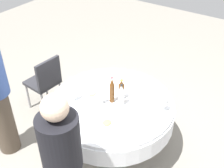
% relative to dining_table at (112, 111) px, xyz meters
% --- Properties ---
extents(ground_plane, '(10.00, 10.00, 0.00)m').
position_rel_dining_table_xyz_m(ground_plane, '(0.00, 0.00, -0.59)').
color(ground_plane, gray).
extents(dining_table, '(1.46, 1.46, 0.74)m').
position_rel_dining_table_xyz_m(dining_table, '(0.00, 0.00, 0.00)').
color(dining_table, white).
rests_on(dining_table, ground_plane).
extents(bottle_brown_south, '(0.06, 0.06, 0.33)m').
position_rel_dining_table_xyz_m(bottle_brown_south, '(0.00, 0.00, 0.30)').
color(bottle_brown_south, '#593314').
rests_on(bottle_brown_south, dining_table).
extents(bottle_brown_west, '(0.07, 0.07, 0.26)m').
position_rel_dining_table_xyz_m(bottle_brown_west, '(-0.10, 0.06, 0.27)').
color(bottle_brown_west, '#593314').
rests_on(bottle_brown_west, dining_table).
extents(bottle_clear_outer, '(0.06, 0.06, 0.32)m').
position_rel_dining_table_xyz_m(bottle_clear_outer, '(0.24, -0.38, 0.30)').
color(bottle_clear_outer, silver).
rests_on(bottle_clear_outer, dining_table).
extents(bottle_clear_near, '(0.07, 0.07, 0.28)m').
position_rel_dining_table_xyz_m(bottle_clear_near, '(-0.01, 0.11, 0.27)').
color(bottle_clear_near, silver).
rests_on(bottle_clear_near, dining_table).
extents(wine_glass_near, '(0.07, 0.07, 0.16)m').
position_rel_dining_table_xyz_m(wine_glass_near, '(-0.20, 0.56, 0.26)').
color(wine_glass_near, white).
rests_on(wine_glass_near, dining_table).
extents(wine_glass_rear, '(0.06, 0.06, 0.14)m').
position_rel_dining_table_xyz_m(wine_glass_rear, '(0.08, -0.07, 0.25)').
color(wine_glass_rear, white).
rests_on(wine_glass_rear, dining_table).
extents(plate_right, '(0.24, 0.24, 0.04)m').
position_rel_dining_table_xyz_m(plate_right, '(0.03, -0.27, 0.16)').
color(plate_right, white).
rests_on(plate_right, dining_table).
extents(plate_left, '(0.22, 0.22, 0.04)m').
position_rel_dining_table_xyz_m(plate_left, '(0.34, 0.17, 0.16)').
color(plate_left, white).
rests_on(plate_left, dining_table).
extents(fork_west, '(0.18, 0.03, 0.00)m').
position_rel_dining_table_xyz_m(fork_west, '(0.38, -0.08, 0.15)').
color(fork_west, silver).
rests_on(fork_west, dining_table).
extents(fork_outer, '(0.11, 0.16, 0.00)m').
position_rel_dining_table_xyz_m(fork_outer, '(-0.25, -0.09, 0.15)').
color(fork_outer, silver).
rests_on(fork_outer, dining_table).
extents(person_west, '(0.34, 0.34, 1.58)m').
position_rel_dining_table_xyz_m(person_west, '(1.04, 0.21, 0.23)').
color(person_west, '#26262B').
rests_on(person_west, ground_plane).
extents(chair_east, '(0.43, 0.43, 0.87)m').
position_rel_dining_table_xyz_m(chair_east, '(-0.09, -1.20, -0.07)').
color(chair_east, '#2D2D33').
rests_on(chair_east, ground_plane).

